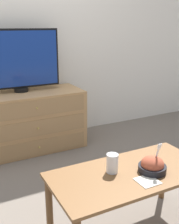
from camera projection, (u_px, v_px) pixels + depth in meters
name	position (u px, v px, depth m)	size (l,w,h in m)	color
ground_plane	(19.00, 140.00, 3.31)	(12.00, 12.00, 0.00)	#70665B
wall_back	(9.00, 25.00, 2.95)	(12.00, 0.05, 2.60)	white
dresser	(31.00, 121.00, 3.02)	(1.11, 0.52, 0.63)	tan
tv	(19.00, 60.00, 2.86)	(0.84, 0.14, 0.64)	black
coffee_table	(130.00, 181.00, 1.73)	(1.00, 0.49, 0.45)	brown
takeout_bowl	(152.00, 166.00, 1.71)	(0.17, 0.17, 0.20)	black
drink_cup	(112.00, 164.00, 1.70)	(0.07, 0.07, 0.12)	beige
napkin	(147.00, 181.00, 1.61)	(0.12, 0.12, 0.00)	silver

